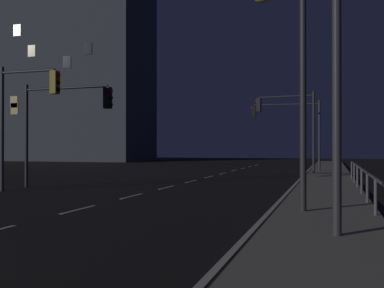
{
  "coord_description": "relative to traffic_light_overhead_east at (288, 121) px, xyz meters",
  "views": [
    {
      "loc": [
        7.36,
        -3.66,
        1.93
      ],
      "look_at": [
        -0.92,
        24.26,
        2.09
      ],
      "focal_mm": 43.7,
      "sensor_mm": 36.0,
      "label": 1
    }
  ],
  "objects": [
    {
      "name": "ground_plane",
      "position": [
        -4.28,
        -14.83,
        -3.9
      ],
      "size": [
        112.0,
        112.0,
        0.0
      ],
      "primitive_type": "plane",
      "color": "black",
      "rests_on": "ground"
    },
    {
      "name": "sidewalk_right",
      "position": [
        2.98,
        -14.83,
        -3.83
      ],
      "size": [
        2.76,
        77.0,
        0.14
      ],
      "primitive_type": "cube",
      "color": "gray",
      "rests_on": "ground"
    },
    {
      "name": "lane_markings_center",
      "position": [
        -4.28,
        -11.33,
        -3.9
      ],
      "size": [
        0.14,
        50.0,
        0.01
      ],
      "color": "silver",
      "rests_on": "ground"
    },
    {
      "name": "lane_edge_line",
      "position": [
        1.35,
        -9.83,
        -3.9
      ],
      "size": [
        0.14,
        53.0,
        0.01
      ],
      "color": "silver",
      "rests_on": "ground"
    },
    {
      "name": "traffic_light_overhead_east",
      "position": [
        0.0,
        0.0,
        0.0
      ],
      "size": [
        5.21,
        0.34,
        5.24
      ],
      "color": "#38383D",
      "rests_on": "sidewalk_right"
    },
    {
      "name": "traffic_light_far_center",
      "position": [
        -9.28,
        -19.06,
        -0.18
      ],
      "size": [
        2.96,
        0.34,
        5.36
      ],
      "color": "#38383D",
      "rests_on": "ground"
    },
    {
      "name": "traffic_light_far_right",
      "position": [
        0.26,
        -3.21,
        0.13
      ],
      "size": [
        4.11,
        0.79,
        5.51
      ],
      "color": "#2D3033",
      "rests_on": "sidewalk_right"
    },
    {
      "name": "traffic_light_near_right",
      "position": [
        -8.6,
        -17.17,
        -0.43
      ],
      "size": [
        4.66,
        0.45,
        4.86
      ],
      "color": "#2D3033",
      "rests_on": "ground"
    },
    {
      "name": "street_lamp_far_end",
      "position": [
        2.1,
        -22.49,
        0.25
      ],
      "size": [
        1.61,
        1.35,
        6.6
      ],
      "color": "#2D3033",
      "rests_on": "sidewalk_right"
    },
    {
      "name": "barrier_fence",
      "position": [
        4.21,
        -21.57,
        -3.03
      ],
      "size": [
        0.09,
        25.62,
        0.98
      ],
      "color": "#59595E",
      "rests_on": "sidewalk_right"
    },
    {
      "name": "building_distant",
      "position": [
        -33.65,
        21.26,
        12.01
      ],
      "size": [
        25.84,
        10.61,
        31.83
      ],
      "color": "#3D424C",
      "rests_on": "ground"
    }
  ]
}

